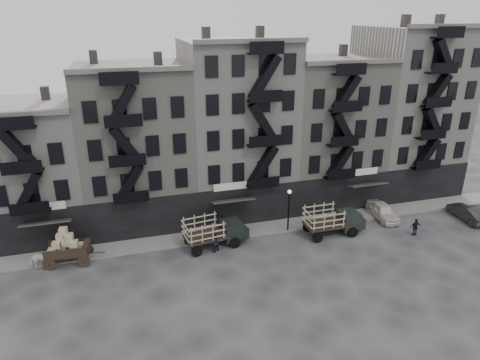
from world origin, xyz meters
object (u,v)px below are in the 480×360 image
object	(u,v)px
horse	(42,260)
stake_truck_west	(214,230)
stake_truck_east	(333,218)
pedestrian_mid	(214,242)
policeman	(415,227)
car_east	(383,211)
car_far	(468,213)
wagon	(65,244)

from	to	relation	value
horse	stake_truck_west	size ratio (longest dim) A/B	0.33
stake_truck_east	pedestrian_mid	distance (m)	11.31
horse	policeman	size ratio (longest dim) A/B	1.15
car_east	car_far	world-z (taller)	car_east
car_east	policeman	bearing A→B (deg)	-73.89
stake_truck_west	pedestrian_mid	bearing A→B (deg)	-110.87
wagon	car_far	size ratio (longest dim) A/B	0.85
policeman	car_east	bearing A→B (deg)	-71.77
horse	pedestrian_mid	size ratio (longest dim) A/B	1.07
horse	wagon	bearing A→B (deg)	-83.01
wagon	policeman	distance (m)	30.96
horse	car_east	xyz separation A→B (m)	(31.74, 0.31, -0.04)
car_east	pedestrian_mid	distance (m)	17.82
stake_truck_east	pedestrian_mid	world-z (taller)	stake_truck_east
car_far	pedestrian_mid	world-z (taller)	pedestrian_mid
car_far	pedestrian_mid	distance (m)	25.75
car_far	policeman	distance (m)	7.24
car_east	horse	bearing A→B (deg)	-175.52
wagon	pedestrian_mid	size ratio (longest dim) A/B	2.16
policeman	stake_truck_west	bearing A→B (deg)	-4.11
car_east	policeman	world-z (taller)	policeman
stake_truck_west	car_far	xyz separation A→B (m)	(25.51, -1.99, -0.87)
horse	policeman	xyz separation A→B (m)	(32.60, -3.63, 0.02)
horse	wagon	xyz separation A→B (m)	(1.91, 0.32, 0.97)
stake_truck_west	policeman	size ratio (longest dim) A/B	3.50
wagon	stake_truck_east	bearing A→B (deg)	2.70
stake_truck_west	stake_truck_east	world-z (taller)	stake_truck_east
stake_truck_east	policeman	size ratio (longest dim) A/B	3.38
stake_truck_west	car_east	distance (m)	17.57
stake_truck_east	car_east	world-z (taller)	stake_truck_east
stake_truck_east	horse	bearing A→B (deg)	177.11
horse	car_far	bearing A→B (deg)	-96.02
policeman	pedestrian_mid	bearing A→B (deg)	-1.21
stake_truck_east	policeman	world-z (taller)	stake_truck_east
horse	stake_truck_east	xyz separation A→B (m)	(25.28, -1.28, 0.81)
wagon	car_east	world-z (taller)	wagon
wagon	stake_truck_east	size ratio (longest dim) A/B	0.68
policeman	horse	bearing A→B (deg)	-0.32
stake_truck_east	car_east	bearing A→B (deg)	13.88
pedestrian_mid	policeman	xyz separation A→B (m)	(18.60, -2.36, -0.06)
wagon	pedestrian_mid	xyz separation A→B (m)	(12.09, -1.59, -0.88)
stake_truck_east	wagon	bearing A→B (deg)	176.08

